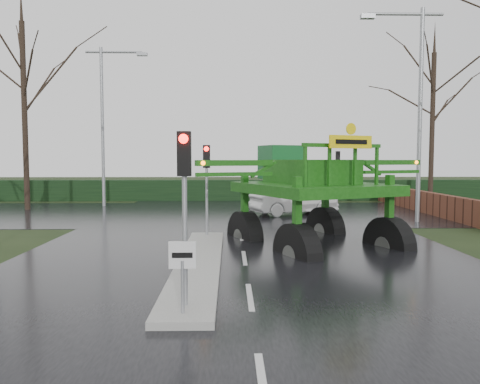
{
  "coord_description": "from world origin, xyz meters",
  "views": [
    {
      "loc": [
        -0.43,
        -9.95,
        2.99
      ],
      "look_at": [
        -0.12,
        4.27,
        2.0
      ],
      "focal_mm": 35.0,
      "sensor_mm": 36.0,
      "label": 1
    }
  ],
  "objects_px": {
    "street_light_left_far": "(107,112)",
    "crop_sprayer": "(293,177)",
    "street_light_right": "(414,95)",
    "keep_left_sign": "(182,265)",
    "white_sedan": "(294,215)",
    "traffic_signal_near": "(184,181)",
    "traffic_signal_mid": "(207,170)",
    "traffic_signal_far": "(338,166)"
  },
  "relations": [
    {
      "from": "traffic_signal_near",
      "to": "street_light_left_far",
      "type": "xyz_separation_m",
      "value": [
        -6.89,
        21.01,
        3.4
      ]
    },
    {
      "from": "keep_left_sign",
      "to": "street_light_right",
      "type": "distance_m",
      "value": 17.23
    },
    {
      "from": "traffic_signal_near",
      "to": "street_light_left_far",
      "type": "distance_m",
      "value": 22.37
    },
    {
      "from": "traffic_signal_near",
      "to": "white_sedan",
      "type": "distance_m",
      "value": 16.91
    },
    {
      "from": "traffic_signal_near",
      "to": "white_sedan",
      "type": "xyz_separation_m",
      "value": [
        4.32,
        16.15,
        -2.59
      ]
    },
    {
      "from": "street_light_right",
      "to": "crop_sprayer",
      "type": "bearing_deg",
      "value": -131.72
    },
    {
      "from": "traffic_signal_far",
      "to": "keep_left_sign",
      "type": "bearing_deg",
      "value": 70.07
    },
    {
      "from": "street_light_right",
      "to": "traffic_signal_near",
      "type": "bearing_deg",
      "value": -126.13
    },
    {
      "from": "street_light_right",
      "to": "street_light_left_far",
      "type": "height_order",
      "value": "same"
    },
    {
      "from": "traffic_signal_mid",
      "to": "street_light_left_far",
      "type": "height_order",
      "value": "street_light_left_far"
    },
    {
      "from": "traffic_signal_near",
      "to": "traffic_signal_mid",
      "type": "relative_size",
      "value": 1.0
    },
    {
      "from": "keep_left_sign",
      "to": "traffic_signal_near",
      "type": "height_order",
      "value": "traffic_signal_near"
    },
    {
      "from": "crop_sprayer",
      "to": "street_light_right",
      "type": "bearing_deg",
      "value": 24.22
    },
    {
      "from": "keep_left_sign",
      "to": "street_light_left_far",
      "type": "bearing_deg",
      "value": 107.78
    },
    {
      "from": "traffic_signal_mid",
      "to": "white_sedan",
      "type": "distance_m",
      "value": 9.15
    },
    {
      "from": "traffic_signal_mid",
      "to": "white_sedan",
      "type": "height_order",
      "value": "traffic_signal_mid"
    },
    {
      "from": "traffic_signal_near",
      "to": "street_light_left_far",
      "type": "relative_size",
      "value": 0.35
    },
    {
      "from": "keep_left_sign",
      "to": "traffic_signal_mid",
      "type": "xyz_separation_m",
      "value": [
        0.0,
        8.99,
        1.53
      ]
    },
    {
      "from": "traffic_signal_mid",
      "to": "crop_sprayer",
      "type": "distance_m",
      "value": 4.1
    },
    {
      "from": "street_light_right",
      "to": "street_light_left_far",
      "type": "relative_size",
      "value": 1.0
    },
    {
      "from": "keep_left_sign",
      "to": "crop_sprayer",
      "type": "distance_m",
      "value": 6.81
    },
    {
      "from": "street_light_left_far",
      "to": "crop_sprayer",
      "type": "height_order",
      "value": "street_light_left_far"
    },
    {
      "from": "keep_left_sign",
      "to": "crop_sprayer",
      "type": "xyz_separation_m",
      "value": [
        2.84,
        6.03,
        1.39
      ]
    },
    {
      "from": "keep_left_sign",
      "to": "street_light_left_far",
      "type": "xyz_separation_m",
      "value": [
        -6.89,
        21.5,
        4.93
      ]
    },
    {
      "from": "traffic_signal_mid",
      "to": "street_light_left_far",
      "type": "bearing_deg",
      "value": 118.86
    },
    {
      "from": "street_light_left_far",
      "to": "traffic_signal_mid",
      "type": "bearing_deg",
      "value": -61.14
    },
    {
      "from": "street_light_right",
      "to": "street_light_left_far",
      "type": "bearing_deg",
      "value": 153.98
    },
    {
      "from": "traffic_signal_near",
      "to": "street_light_right",
      "type": "height_order",
      "value": "street_light_right"
    },
    {
      "from": "keep_left_sign",
      "to": "traffic_signal_far",
      "type": "distance_m",
      "value": 22.93
    },
    {
      "from": "street_light_right",
      "to": "white_sedan",
      "type": "bearing_deg",
      "value": 148.78
    },
    {
      "from": "keep_left_sign",
      "to": "street_light_right",
      "type": "bearing_deg",
      "value": 54.88
    },
    {
      "from": "traffic_signal_mid",
      "to": "white_sedan",
      "type": "xyz_separation_m",
      "value": [
        4.32,
        7.65,
        -2.59
      ]
    },
    {
      "from": "traffic_signal_near",
      "to": "street_light_left_far",
      "type": "height_order",
      "value": "street_light_left_far"
    },
    {
      "from": "traffic_signal_mid",
      "to": "traffic_signal_far",
      "type": "relative_size",
      "value": 1.0
    },
    {
      "from": "crop_sprayer",
      "to": "white_sedan",
      "type": "xyz_separation_m",
      "value": [
        1.48,
        10.61,
        -2.45
      ]
    },
    {
      "from": "street_light_right",
      "to": "keep_left_sign",
      "type": "bearing_deg",
      "value": -125.12
    },
    {
      "from": "traffic_signal_mid",
      "to": "traffic_signal_far",
      "type": "height_order",
      "value": "same"
    },
    {
      "from": "street_light_left_far",
      "to": "white_sedan",
      "type": "height_order",
      "value": "street_light_left_far"
    },
    {
      "from": "keep_left_sign",
      "to": "street_light_right",
      "type": "height_order",
      "value": "street_light_right"
    },
    {
      "from": "traffic_signal_far",
      "to": "crop_sprayer",
      "type": "relative_size",
      "value": 0.41
    },
    {
      "from": "keep_left_sign",
      "to": "crop_sprayer",
      "type": "bearing_deg",
      "value": 64.81
    },
    {
      "from": "street_light_left_far",
      "to": "street_light_right",
      "type": "bearing_deg",
      "value": -26.02
    }
  ]
}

